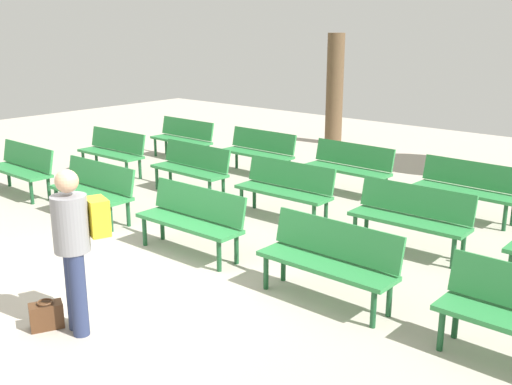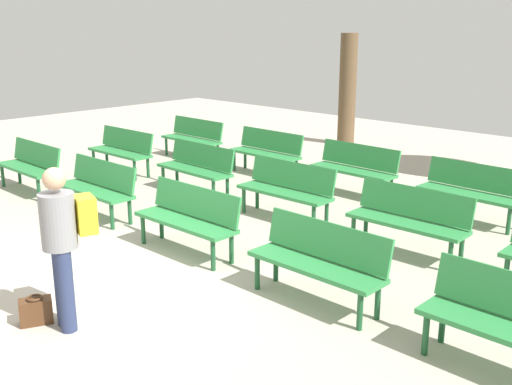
# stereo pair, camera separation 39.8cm
# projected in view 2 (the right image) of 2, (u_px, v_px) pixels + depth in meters

# --- Properties ---
(ground_plane) EXTENTS (25.79, 25.79, 0.00)m
(ground_plane) POSITION_uv_depth(u_px,v_px,m) (88.00, 286.00, 7.08)
(ground_plane) COLOR #B2A899
(bench_r0_c0) EXTENTS (1.60, 0.49, 0.87)m
(bench_r0_c0) POSITION_uv_depth(u_px,v_px,m) (31.00, 164.00, 10.92)
(bench_r0_c0) COLOR #2D8442
(bench_r0_c0) RESTS_ON ground_plane
(bench_r0_c1) EXTENTS (1.61, 0.51, 0.87)m
(bench_r0_c1) POSITION_uv_depth(u_px,v_px,m) (98.00, 185.00, 9.50)
(bench_r0_c1) COLOR #2D8442
(bench_r0_c1) RESTS_ON ground_plane
(bench_r0_c2) EXTENTS (1.61, 0.51, 0.87)m
(bench_r0_c2) POSITION_uv_depth(u_px,v_px,m) (189.00, 216.00, 8.01)
(bench_r0_c2) COLOR #2D8442
(bench_r0_c2) RESTS_ON ground_plane
(bench_r0_c3) EXTENTS (1.60, 0.48, 0.87)m
(bench_r0_c3) POSITION_uv_depth(u_px,v_px,m) (319.00, 258.00, 6.56)
(bench_r0_c3) COLOR #2D8442
(bench_r0_c3) RESTS_ON ground_plane
(bench_r1_c0) EXTENTS (1.61, 0.52, 0.87)m
(bench_r1_c0) POSITION_uv_depth(u_px,v_px,m) (122.00, 148.00, 12.26)
(bench_r1_c0) COLOR #2D8442
(bench_r1_c0) RESTS_ON ground_plane
(bench_r1_c1) EXTENTS (1.61, 0.51, 0.87)m
(bench_r1_c1) POSITION_uv_depth(u_px,v_px,m) (197.00, 165.00, 10.81)
(bench_r1_c1) COLOR #2D8442
(bench_r1_c1) RESTS_ON ground_plane
(bench_r1_c2) EXTENTS (1.61, 0.52, 0.87)m
(bench_r1_c2) POSITION_uv_depth(u_px,v_px,m) (287.00, 187.00, 9.39)
(bench_r1_c2) COLOR #2D8442
(bench_r1_c2) RESTS_ON ground_plane
(bench_r1_c3) EXTENTS (1.61, 0.53, 0.87)m
(bench_r1_c3) POSITION_uv_depth(u_px,v_px,m) (409.00, 217.00, 7.96)
(bench_r1_c3) COLOR #2D8442
(bench_r1_c3) RESTS_ON ground_plane
(bench_r2_c0) EXTENTS (1.60, 0.49, 0.87)m
(bench_r2_c0) POSITION_uv_depth(u_px,v_px,m) (194.00, 136.00, 13.59)
(bench_r2_c0) COLOR #2D8442
(bench_r2_c0) RESTS_ON ground_plane
(bench_r2_c1) EXTENTS (1.60, 0.49, 0.87)m
(bench_r2_c1) POSITION_uv_depth(u_px,v_px,m) (267.00, 150.00, 12.13)
(bench_r2_c1) COLOR #2D8442
(bench_r2_c1) RESTS_ON ground_plane
(bench_r2_c2) EXTENTS (1.61, 0.51, 0.87)m
(bench_r2_c2) POSITION_uv_depth(u_px,v_px,m) (355.00, 166.00, 10.75)
(bench_r2_c2) COLOR #2D8442
(bench_r2_c2) RESTS_ON ground_plane
(bench_r2_c3) EXTENTS (1.61, 0.52, 0.87)m
(bench_r2_c3) POSITION_uv_depth(u_px,v_px,m) (472.00, 189.00, 9.29)
(bench_r2_c3) COLOR #2D8442
(bench_r2_c3) RESTS_ON ground_plane
(tree_0) EXTENTS (0.42, 0.42, 2.71)m
(tree_0) POSITION_uv_depth(u_px,v_px,m) (347.00, 90.00, 14.95)
(tree_0) COLOR brown
(tree_0) RESTS_ON ground_plane
(visitor_with_backpack) EXTENTS (0.46, 0.59, 1.65)m
(visitor_with_backpack) POSITION_uv_depth(u_px,v_px,m) (63.00, 239.00, 5.89)
(visitor_with_backpack) COLOR navy
(visitor_with_backpack) RESTS_ON ground_plane
(handbag) EXTENTS (0.30, 0.37, 0.29)m
(handbag) POSITION_uv_depth(u_px,v_px,m) (36.00, 311.00, 6.17)
(handbag) COLOR #4C2D19
(handbag) RESTS_ON ground_plane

